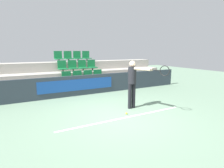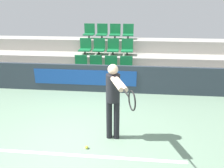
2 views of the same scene
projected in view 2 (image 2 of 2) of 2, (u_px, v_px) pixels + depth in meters
The scene contains 20 objects.
ground_plane at pixel (79, 148), 4.59m from camera, with size 30.00×30.00×0.00m, color gray.
court_baseline at pixel (76, 155), 4.37m from camera, with size 4.36×0.08×0.01m.
barrier_wall at pixel (100, 79), 7.35m from camera, with size 10.73×0.14×0.94m.
bleacher_tier_front at pixel (103, 80), 7.92m from camera, with size 10.33×0.90×0.48m.
bleacher_tier_middle at pixel (106, 67), 8.68m from camera, with size 10.33×0.90×0.96m.
bleacher_tier_back at pixel (108, 56), 9.44m from camera, with size 10.33×0.90×1.44m.
stadium_chair_0 at pixel (80, 65), 7.95m from camera, with size 0.45×0.43×0.60m.
stadium_chair_1 at pixel (95, 65), 7.89m from camera, with size 0.45×0.43×0.60m.
stadium_chair_2 at pixel (111, 66), 7.84m from camera, with size 0.45×0.43×0.60m.
stadium_chair_3 at pixel (126, 66), 7.79m from camera, with size 0.45×0.43×0.60m.
stadium_chair_4 at pixel (85, 47), 8.62m from camera, with size 0.45×0.43×0.60m.
stadium_chair_5 at pixel (99, 48), 8.57m from camera, with size 0.45×0.43×0.60m.
stadium_chair_6 at pixel (113, 48), 8.52m from camera, with size 0.45×0.43×0.60m.
stadium_chair_7 at pixel (127, 48), 8.47m from camera, with size 0.45×0.43×0.60m.
stadium_chair_8 at pixel (89, 32), 9.29m from camera, with size 0.45×0.43×0.60m.
stadium_chair_9 at pixel (102, 32), 9.24m from camera, with size 0.45×0.43×0.60m.
stadium_chair_10 at pixel (115, 32), 9.19m from camera, with size 0.45×0.43×0.60m.
stadium_chair_11 at pixel (128, 32), 9.14m from camera, with size 0.45×0.43×0.60m.
tennis_player at pixel (114, 96), 4.52m from camera, with size 0.61×1.44×1.71m.
tennis_ball at pixel (87, 147), 4.56m from camera, with size 0.07×0.07×0.07m.
Camera 2 is at (1.07, -3.74, 2.87)m, focal length 35.00 mm.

